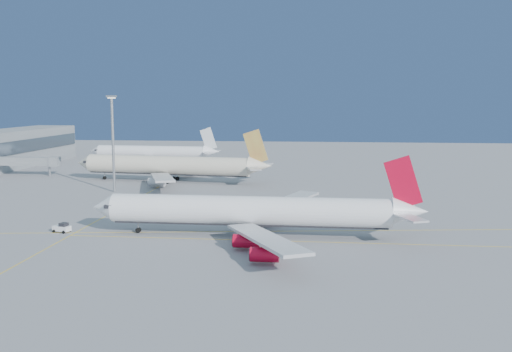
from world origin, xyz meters
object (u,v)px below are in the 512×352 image
Objects in this scene: airliner_etihad at (172,166)px; light_mast at (113,135)px; airliner_virgin at (256,212)px; airliner_third at (154,152)px; pushback_tug at (62,228)px.

airliner_etihad is 27.41m from light_mast.
airliner_virgin is 0.98× the size of airliner_etihad.
airliner_etihad is 1.17× the size of airliner_third.
airliner_etihad reaches higher than airliner_third.
airliner_third reaches higher than pushback_tug.
airliner_virgin is 140.17m from airliner_third.
airliner_third is at bearing 118.92° from airliner_etihad.
airliner_third is (-21.96, 54.85, -0.70)m from airliner_etihad.
airliner_third is (-57.98, 127.61, -0.27)m from airliner_virgin.
airliner_etihad is 17.67× the size of pushback_tug.
airliner_virgin reaches higher than airliner_third.
pushback_tug is 0.14× the size of light_mast.
airliner_etihad reaches higher than pushback_tug.
airliner_third is 2.06× the size of light_mast.
airliner_virgin is 40.35m from pushback_tug.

